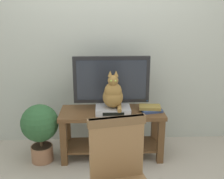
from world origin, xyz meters
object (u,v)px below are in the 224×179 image
at_px(tv_stand, 112,125).
at_px(potted_plant, 40,127).
at_px(media_box, 113,110).
at_px(tv, 111,82).
at_px(wooden_chair, 121,178).
at_px(book_stack, 150,108).
at_px(cat, 113,94).

distance_m(tv_stand, potted_plant, 0.80).
relative_size(media_box, potted_plant, 0.57).
height_order(tv_stand, tv, tv).
distance_m(tv, wooden_chair, 1.38).
height_order(media_box, book_stack, media_box).
height_order(cat, wooden_chair, cat).
bearing_deg(cat, book_stack, 6.41).
bearing_deg(tv, cat, -86.21).
bearing_deg(tv, potted_plant, -167.50).
bearing_deg(tv_stand, potted_plant, -173.78).
relative_size(tv_stand, potted_plant, 1.74).
xyz_separation_m(book_stack, potted_plant, (-1.23, -0.06, -0.18)).
distance_m(tv_stand, media_box, 0.22).
xyz_separation_m(tv_stand, tv, (0.00, 0.09, 0.49)).
bearing_deg(media_box, potted_plant, -177.79).
bearing_deg(tv_stand, book_stack, -2.90).
relative_size(tv, potted_plant, 1.29).
xyz_separation_m(tv_stand, media_box, (0.01, -0.06, 0.21)).
relative_size(wooden_chair, book_stack, 3.55).
xyz_separation_m(tv_stand, book_stack, (0.44, -0.02, 0.21)).
height_order(tv, media_box, tv).
bearing_deg(book_stack, cat, -173.59).
bearing_deg(cat, media_box, 94.96).
bearing_deg(book_stack, tv, 165.61).
bearing_deg(tv_stand, wooden_chair, -89.72).
relative_size(tv_stand, wooden_chair, 1.22).
relative_size(media_box, cat, 0.91).
height_order(tv_stand, wooden_chair, wooden_chair).
bearing_deg(media_box, book_stack, 4.52).
bearing_deg(media_box, cat, -85.04).
height_order(tv, cat, tv).
bearing_deg(wooden_chair, potted_plant, 124.56).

